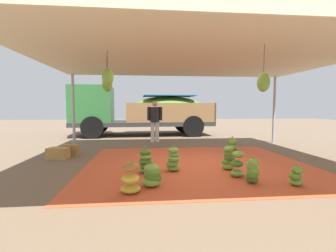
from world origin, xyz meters
TOP-DOWN VIEW (x-y plane):
  - ground_plane at (0.00, 3.00)m, footprint 40.00×40.00m
  - tarp_orange at (0.00, 0.00)m, footprint 5.34×4.85m
  - tent_canopy at (-0.02, -0.10)m, footprint 8.00×7.00m
  - banana_bunch_0 at (0.67, -1.65)m, footprint 0.33×0.33m
  - banana_bunch_1 at (1.58, 1.80)m, footprint 0.39×0.42m
  - banana_bunch_2 at (-1.15, -1.61)m, footprint 0.40×0.41m
  - banana_bunch_3 at (1.37, -1.86)m, footprint 0.30×0.29m
  - banana_bunch_4 at (0.58, -0.64)m, footprint 0.36×0.37m
  - banana_bunch_5 at (-1.25, -0.73)m, footprint 0.39×0.42m
  - banana_bunch_6 at (-0.65, -0.63)m, footprint 0.40×0.40m
  - banana_bunch_7 at (-1.50, -1.92)m, footprint 0.44×0.44m
  - banana_bunch_8 at (0.56, -1.19)m, footprint 0.34×0.33m
  - cargo_truck_main at (-1.49, 6.54)m, footprint 6.89×2.75m
  - worker_0 at (-0.84, 3.94)m, footprint 0.60×0.37m
  - crate_0 at (-3.41, 1.41)m, footprint 0.47×0.32m
  - crate_1 at (-3.60, 0.98)m, footprint 0.58×0.46m

SIDE VIEW (x-z plane):
  - ground_plane at x=0.00m, z-range 0.00..0.00m
  - tarp_orange at x=0.00m, z-range 0.00..0.01m
  - crate_1 at x=-3.60m, z-range 0.00..0.30m
  - crate_0 at x=-3.41m, z-range 0.00..0.31m
  - banana_bunch_3 at x=1.37m, z-range -0.03..0.38m
  - banana_bunch_2 at x=-1.15m, z-range -0.02..0.41m
  - banana_bunch_1 at x=1.58m, z-range -0.02..0.42m
  - banana_bunch_7 at x=-1.50m, z-range -0.04..0.50m
  - banana_bunch_0 at x=0.67m, z-range -0.02..0.49m
  - banana_bunch_5 at x=-1.25m, z-range -0.04..0.52m
  - banana_bunch_8 at x=0.56m, z-range -0.04..0.53m
  - banana_bunch_6 at x=-0.65m, z-range -0.04..0.54m
  - banana_bunch_4 at x=0.58m, z-range -0.03..0.55m
  - worker_0 at x=-0.84m, z-range 0.14..1.78m
  - cargo_truck_main at x=-1.49m, z-range 0.05..2.45m
  - tent_canopy at x=-0.02m, z-range 1.24..3.88m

